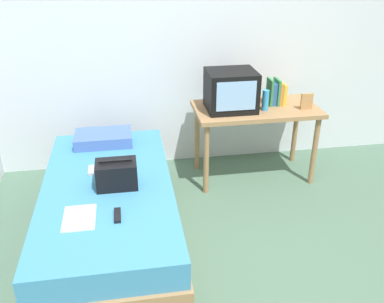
{
  "coord_description": "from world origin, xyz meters",
  "views": [
    {
      "loc": [
        -0.67,
        -2.09,
        2.12
      ],
      "look_at": [
        -0.16,
        0.99,
        0.56
      ],
      "focal_mm": 39.59,
      "sensor_mm": 36.0,
      "label": 1
    }
  ],
  "objects_px": {
    "tv": "(231,90)",
    "picture_frame": "(307,101)",
    "desk": "(256,116)",
    "remote_dark": "(118,215)",
    "bed": "(110,211)",
    "remote_silver": "(91,170)",
    "handbag": "(117,174)",
    "water_bottle": "(265,100)",
    "pillow": "(104,138)",
    "magazine": "(79,218)",
    "book_row": "(276,93)"
  },
  "relations": [
    {
      "from": "picture_frame",
      "to": "pillow",
      "type": "xyz_separation_m",
      "value": [
        -1.86,
        0.1,
        -0.28
      ]
    },
    {
      "from": "picture_frame",
      "to": "handbag",
      "type": "height_order",
      "value": "picture_frame"
    },
    {
      "from": "bed",
      "to": "remote_dark",
      "type": "distance_m",
      "value": 0.51
    },
    {
      "from": "book_row",
      "to": "magazine",
      "type": "bearing_deg",
      "value": -144.9
    },
    {
      "from": "handbag",
      "to": "pillow",
      "type": "bearing_deg",
      "value": 98.55
    },
    {
      "from": "desk",
      "to": "remote_silver",
      "type": "distance_m",
      "value": 1.61
    },
    {
      "from": "desk",
      "to": "handbag",
      "type": "relative_size",
      "value": 3.87
    },
    {
      "from": "desk",
      "to": "tv",
      "type": "height_order",
      "value": "tv"
    },
    {
      "from": "pillow",
      "to": "remote_dark",
      "type": "height_order",
      "value": "pillow"
    },
    {
      "from": "desk",
      "to": "remote_dark",
      "type": "xyz_separation_m",
      "value": [
        -1.31,
        -1.2,
        -0.15
      ]
    },
    {
      "from": "tv",
      "to": "water_bottle",
      "type": "xyz_separation_m",
      "value": [
        0.31,
        -0.07,
        -0.09
      ]
    },
    {
      "from": "water_bottle",
      "to": "magazine",
      "type": "distance_m",
      "value": 1.98
    },
    {
      "from": "desk",
      "to": "remote_dark",
      "type": "bearing_deg",
      "value": -137.5
    },
    {
      "from": "pillow",
      "to": "handbag",
      "type": "xyz_separation_m",
      "value": [
        0.12,
        -0.78,
        0.05
      ]
    },
    {
      "from": "tv",
      "to": "picture_frame",
      "type": "relative_size",
      "value": 2.89
    },
    {
      "from": "bed",
      "to": "magazine",
      "type": "relative_size",
      "value": 6.9
    },
    {
      "from": "picture_frame",
      "to": "pillow",
      "type": "height_order",
      "value": "picture_frame"
    },
    {
      "from": "handbag",
      "to": "magazine",
      "type": "height_order",
      "value": "handbag"
    },
    {
      "from": "tv",
      "to": "pillow",
      "type": "distance_m",
      "value": 1.23
    },
    {
      "from": "tv",
      "to": "handbag",
      "type": "distance_m",
      "value": 1.36
    },
    {
      "from": "bed",
      "to": "handbag",
      "type": "bearing_deg",
      "value": -25.67
    },
    {
      "from": "bed",
      "to": "magazine",
      "type": "xyz_separation_m",
      "value": [
        -0.17,
        -0.41,
        0.25
      ]
    },
    {
      "from": "magazine",
      "to": "remote_dark",
      "type": "bearing_deg",
      "value": -5.01
    },
    {
      "from": "remote_dark",
      "to": "remote_silver",
      "type": "distance_m",
      "value": 0.69
    },
    {
      "from": "tv",
      "to": "remote_dark",
      "type": "relative_size",
      "value": 2.82
    },
    {
      "from": "water_bottle",
      "to": "book_row",
      "type": "height_order",
      "value": "book_row"
    },
    {
      "from": "bed",
      "to": "desk",
      "type": "bearing_deg",
      "value": 28.87
    },
    {
      "from": "book_row",
      "to": "picture_frame",
      "type": "height_order",
      "value": "book_row"
    },
    {
      "from": "book_row",
      "to": "magazine",
      "type": "xyz_separation_m",
      "value": [
        -1.76,
        -1.24,
        -0.36
      ]
    },
    {
      "from": "book_row",
      "to": "remote_silver",
      "type": "bearing_deg",
      "value": -160.62
    },
    {
      "from": "water_bottle",
      "to": "magazine",
      "type": "xyz_separation_m",
      "value": [
        -1.61,
        -1.1,
        -0.34
      ]
    },
    {
      "from": "water_bottle",
      "to": "book_row",
      "type": "bearing_deg",
      "value": 43.54
    },
    {
      "from": "book_row",
      "to": "picture_frame",
      "type": "relative_size",
      "value": 1.62
    },
    {
      "from": "desk",
      "to": "picture_frame",
      "type": "distance_m",
      "value": 0.48
    },
    {
      "from": "handbag",
      "to": "remote_dark",
      "type": "bearing_deg",
      "value": -90.46
    },
    {
      "from": "book_row",
      "to": "remote_dark",
      "type": "bearing_deg",
      "value": -140.2
    },
    {
      "from": "bed",
      "to": "tv",
      "type": "height_order",
      "value": "tv"
    },
    {
      "from": "magazine",
      "to": "water_bottle",
      "type": "bearing_deg",
      "value": 34.2
    },
    {
      "from": "desk",
      "to": "bed",
      "type": "bearing_deg",
      "value": -151.13
    },
    {
      "from": "bed",
      "to": "picture_frame",
      "type": "relative_size",
      "value": 13.13
    },
    {
      "from": "remote_silver",
      "to": "tv",
      "type": "bearing_deg",
      "value": 22.99
    },
    {
      "from": "picture_frame",
      "to": "magazine",
      "type": "distance_m",
      "value": 2.28
    },
    {
      "from": "magazine",
      "to": "handbag",
      "type": "bearing_deg",
      "value": 56.08
    },
    {
      "from": "water_bottle",
      "to": "pillow",
      "type": "relative_size",
      "value": 0.37
    },
    {
      "from": "bed",
      "to": "magazine",
      "type": "bearing_deg",
      "value": -112.65
    },
    {
      "from": "desk",
      "to": "picture_frame",
      "type": "height_order",
      "value": "picture_frame"
    },
    {
      "from": "book_row",
      "to": "bed",
      "type": "bearing_deg",
      "value": -152.58
    },
    {
      "from": "magazine",
      "to": "desk",
      "type": "bearing_deg",
      "value": 37.08
    },
    {
      "from": "picture_frame",
      "to": "magazine",
      "type": "bearing_deg",
      "value": -152.15
    },
    {
      "from": "remote_dark",
      "to": "bed",
      "type": "bearing_deg",
      "value": 99.98
    }
  ]
}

